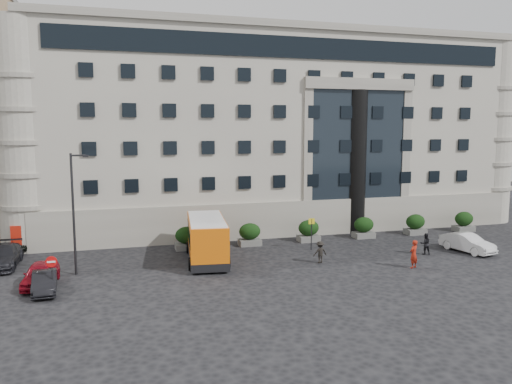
# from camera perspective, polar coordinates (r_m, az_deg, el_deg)

# --- Properties ---
(ground) EXTENTS (120.00, 120.00, 0.00)m
(ground) POSITION_cam_1_polar(r_m,az_deg,el_deg) (33.77, 0.82, -9.19)
(ground) COLOR black
(ground) RESTS_ON ground
(civic_building) EXTENTS (44.00, 24.00, 18.00)m
(civic_building) POSITION_cam_1_polar(r_m,az_deg,el_deg) (55.18, 0.20, 6.70)
(civic_building) COLOR #A29B8F
(civic_building) RESTS_ON ground
(entrance_column) EXTENTS (1.80, 1.80, 13.00)m
(entrance_column) POSITION_cam_1_polar(r_m,az_deg,el_deg) (46.60, 11.38, 3.36)
(entrance_column) COLOR black
(entrance_column) RESTS_ON ground
(hedge_a) EXTENTS (1.80, 1.26, 1.84)m
(hedge_a) POSITION_cam_1_polar(r_m,az_deg,el_deg) (40.11, -7.93, -5.23)
(hedge_a) COLOR #51514F
(hedge_a) RESTS_ON ground
(hedge_b) EXTENTS (1.80, 1.26, 1.84)m
(hedge_b) POSITION_cam_1_polar(r_m,az_deg,el_deg) (41.13, -0.72, -4.85)
(hedge_b) COLOR #51514F
(hedge_b) RESTS_ON ground
(hedge_c) EXTENTS (1.80, 1.26, 1.84)m
(hedge_c) POSITION_cam_1_polar(r_m,az_deg,el_deg) (42.76, 6.04, -4.42)
(hedge_c) COLOR #51514F
(hedge_c) RESTS_ON ground
(hedge_d) EXTENTS (1.80, 1.26, 1.84)m
(hedge_d) POSITION_cam_1_polar(r_m,az_deg,el_deg) (44.94, 12.21, -3.97)
(hedge_d) COLOR #51514F
(hedge_d) RESTS_ON ground
(hedge_e) EXTENTS (1.80, 1.26, 1.84)m
(hedge_e) POSITION_cam_1_polar(r_m,az_deg,el_deg) (47.59, 17.75, -3.53)
(hedge_e) COLOR #51514F
(hedge_e) RESTS_ON ground
(hedge_f) EXTENTS (1.80, 1.26, 1.84)m
(hedge_f) POSITION_cam_1_polar(r_m,az_deg,el_deg) (50.64, 22.66, -3.11)
(hedge_f) COLOR #51514F
(hedge_f) RESTS_ON ground
(street_lamp) EXTENTS (1.16, 0.18, 8.00)m
(street_lamp) POSITION_cam_1_polar(r_m,az_deg,el_deg) (34.49, -20.06, -1.85)
(street_lamp) COLOR #262628
(street_lamp) RESTS_ON ground
(bus_stop_sign) EXTENTS (0.50, 0.08, 2.52)m
(bus_stop_sign) POSITION_cam_1_polar(r_m,az_deg,el_deg) (39.73, 6.36, -4.15)
(bus_stop_sign) COLOR #262628
(bus_stop_sign) RESTS_ON ground
(no_entry_sign) EXTENTS (0.64, 0.16, 2.32)m
(no_entry_sign) POSITION_cam_1_polar(r_m,az_deg,el_deg) (31.20, -22.32, -7.99)
(no_entry_sign) COLOR #262628
(no_entry_sign) RESTS_ON ground
(minibus) EXTENTS (3.46, 7.71, 3.12)m
(minibus) POSITION_cam_1_polar(r_m,az_deg,el_deg) (36.48, -5.65, -5.19)
(minibus) COLOR #E1610A
(minibus) RESTS_ON ground
(red_truck) EXTENTS (3.43, 6.06, 3.09)m
(red_truck) POSITION_cam_1_polar(r_m,az_deg,el_deg) (45.21, -24.68, -3.57)
(red_truck) COLOR #9B170B
(red_truck) RESTS_ON ground
(parked_car_a) EXTENTS (2.12, 4.37, 1.44)m
(parked_car_a) POSITION_cam_1_polar(r_m,az_deg,el_deg) (33.61, -23.40, -8.61)
(parked_car_a) COLOR maroon
(parked_car_a) RESTS_ON ground
(parked_car_b) EXTENTS (1.62, 3.85, 1.24)m
(parked_car_b) POSITION_cam_1_polar(r_m,az_deg,el_deg) (32.21, -23.02, -9.46)
(parked_car_b) COLOR black
(parked_car_b) RESTS_ON ground
(parked_car_c) EXTENTS (2.10, 5.17, 1.50)m
(parked_car_c) POSITION_cam_1_polar(r_m,az_deg,el_deg) (39.08, -26.96, -6.57)
(parked_car_c) COLOR black
(parked_car_c) RESTS_ON ground
(parked_car_d) EXTENTS (2.62, 4.69, 1.24)m
(parked_car_d) POSITION_cam_1_polar(r_m,az_deg,el_deg) (44.19, -25.24, -5.11)
(parked_car_d) COLOR black
(parked_car_d) RESTS_ON ground
(white_taxi) EXTENTS (2.44, 4.59, 1.44)m
(white_taxi) POSITION_cam_1_polar(r_m,az_deg,el_deg) (42.35, 23.00, -5.37)
(white_taxi) COLOR silver
(white_taxi) RESTS_ON ground
(pedestrian_a) EXTENTS (0.84, 0.72, 1.96)m
(pedestrian_a) POSITION_cam_1_polar(r_m,az_deg,el_deg) (36.25, 17.58, -6.78)
(pedestrian_a) COLOR #9C1E0F
(pedestrian_a) RESTS_ON ground
(pedestrian_b) EXTENTS (0.93, 0.80, 1.64)m
(pedestrian_b) POSITION_cam_1_polar(r_m,az_deg,el_deg) (40.41, 18.79, -5.62)
(pedestrian_b) COLOR black
(pedestrian_b) RESTS_ON ground
(pedestrian_c) EXTENTS (1.06, 0.66, 1.58)m
(pedestrian_c) POSITION_cam_1_polar(r_m,az_deg,el_deg) (36.18, 7.34, -6.83)
(pedestrian_c) COLOR black
(pedestrian_c) RESTS_ON ground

